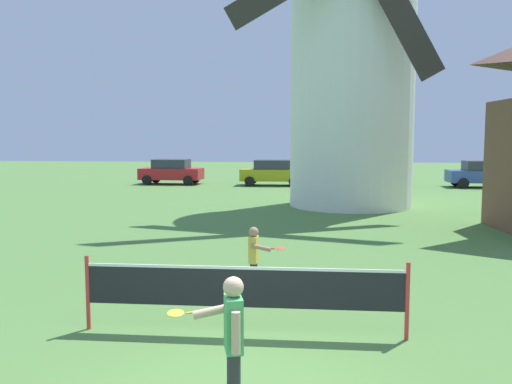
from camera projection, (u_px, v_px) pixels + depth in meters
name	position (u px, v px, depth m)	size (l,w,h in m)	color
ground_plane	(237.00, 383.00, 5.99)	(120.00, 120.00, 0.00)	#517F3D
windmill	(353.00, 40.00, 21.49)	(9.81, 5.80, 14.65)	white
tennis_net	(243.00, 288.00, 7.44)	(4.64, 0.06, 1.10)	red
player_near	(231.00, 335.00, 5.32)	(0.84, 0.46, 1.41)	#333338
player_far	(255.00, 255.00, 9.54)	(0.70, 0.55, 1.20)	#333338
parked_car_red	(171.00, 171.00, 32.95)	(3.93, 2.03, 1.56)	red
parked_car_mustard	(272.00, 172.00, 31.98)	(3.88, 1.88, 1.56)	#999919
parked_car_black	(371.00, 172.00, 31.95)	(3.99, 2.01, 1.56)	#1E232D
parked_car_blue	(485.00, 174.00, 30.61)	(4.25, 1.94, 1.56)	#334C99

